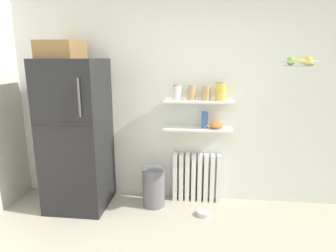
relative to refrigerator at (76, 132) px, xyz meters
name	(u,v)px	position (x,y,z in m)	size (l,w,h in m)	color
back_wall	(190,99)	(1.33, 0.39, 0.37)	(7.04, 0.10, 2.60)	silver
refrigerator	(76,132)	(0.00, 0.00, 0.00)	(0.69, 0.72, 1.98)	black
radiator	(197,178)	(1.44, 0.26, -0.63)	(0.60, 0.12, 0.62)	white
wall_shelf_lower	(198,129)	(1.44, 0.23, 0.02)	(0.82, 0.22, 0.03)	white
wall_shelf_upper	(199,101)	(1.44, 0.23, 0.36)	(0.82, 0.22, 0.03)	white
storage_jar_0	(177,92)	(1.18, 0.23, 0.46)	(0.10, 0.10, 0.18)	silver
storage_jar_1	(191,93)	(1.35, 0.23, 0.46)	(0.10, 0.10, 0.18)	tan
storage_jar_2	(206,93)	(1.52, 0.23, 0.45)	(0.11, 0.11, 0.17)	tan
storage_jar_3	(221,91)	(1.69, 0.23, 0.48)	(0.12, 0.12, 0.22)	yellow
vase	(205,120)	(1.51, 0.23, 0.13)	(0.08, 0.08, 0.20)	#38609E
shelf_bowl	(216,125)	(1.66, 0.23, 0.07)	(0.17, 0.17, 0.08)	orange
trash_bin	(154,187)	(0.92, 0.07, -0.69)	(0.27, 0.27, 0.48)	slate
pet_food_bowl	(204,213)	(1.54, -0.11, -0.91)	(0.16, 0.16, 0.05)	#B7B7BC
hanging_fruit_basket	(300,62)	(2.38, -0.26, 0.82)	(0.34, 0.34, 0.09)	#B2B2B7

